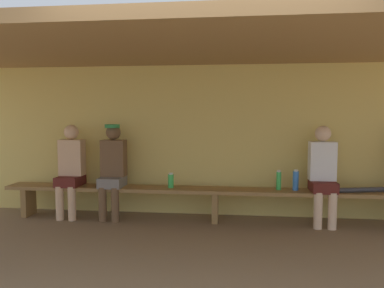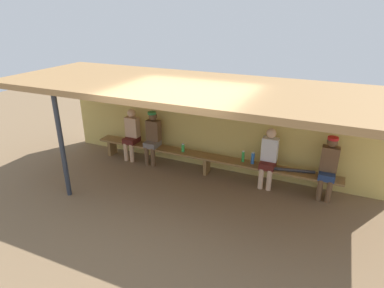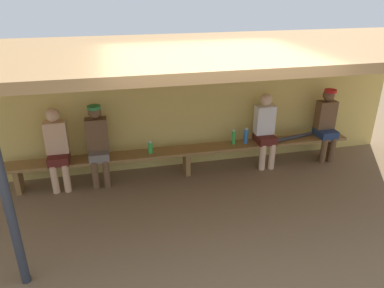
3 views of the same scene
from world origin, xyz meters
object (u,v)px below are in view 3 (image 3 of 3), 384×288
object	(u,v)px
water_bottle_blue	(246,136)
water_bottle_green	(150,147)
player_in_white	(57,146)
bench	(187,153)
support_post	(7,199)
player_rightmost	(265,128)
baseball_bat	(293,137)
player_in_red	(98,142)
water_bottle_orange	(234,137)
player_with_sunglasses	(326,121)

from	to	relation	value
water_bottle_blue	water_bottle_green	world-z (taller)	water_bottle_blue
player_in_white	water_bottle_blue	size ratio (longest dim) A/B	4.72
bench	water_bottle_blue	xyz separation A→B (m)	(1.09, 0.03, 0.21)
support_post	player_rightmost	distance (m)	4.31
player_in_white	baseball_bat	world-z (taller)	player_in_white
player_in_white	player_in_red	xyz separation A→B (m)	(0.63, 0.00, 0.02)
support_post	water_bottle_orange	world-z (taller)	support_post
bench	player_in_red	size ratio (longest dim) A/B	4.46
bench	baseball_bat	distance (m)	2.00
support_post	baseball_bat	size ratio (longest dim) A/B	2.56
player_rightmost	player_in_red	xyz separation A→B (m)	(-2.90, 0.00, 0.02)
bench	player_in_white	world-z (taller)	player_in_white
player_in_white	support_post	bearing A→B (deg)	-96.08
bench	water_bottle_blue	bearing A→B (deg)	1.32
player_with_sunglasses	water_bottle_blue	distance (m)	1.56
player_rightmost	water_bottle_blue	size ratio (longest dim) A/B	4.72
bench	player_with_sunglasses	world-z (taller)	player_with_sunglasses
player_in_red	support_post	bearing A→B (deg)	-112.01
player_with_sunglasses	player_in_white	bearing A→B (deg)	-179.99
bench	player_in_red	distance (m)	1.51
support_post	player_in_white	bearing A→B (deg)	83.92
player_rightmost	player_in_red	distance (m)	2.90
bench	player_in_white	bearing A→B (deg)	179.92
player_in_red	baseball_bat	world-z (taller)	player_in_red
player_with_sunglasses	player_in_white	xyz separation A→B (m)	(-4.73, -0.00, -0.02)
water_bottle_blue	water_bottle_orange	xyz separation A→B (m)	(-0.22, 0.01, -0.01)
player_in_red	water_bottle_blue	bearing A→B (deg)	0.48
support_post	baseball_bat	xyz separation A→B (m)	(4.31, 2.10, -0.61)
bench	player_in_red	world-z (taller)	player_in_red
player_with_sunglasses	player_in_red	bearing A→B (deg)	180.00
water_bottle_orange	baseball_bat	size ratio (longest dim) A/B	0.31
player_rightmost	player_with_sunglasses	bearing A→B (deg)	0.02
water_bottle_blue	support_post	bearing A→B (deg)	-147.99
bench	player_with_sunglasses	distance (m)	2.67
player_with_sunglasses	water_bottle_blue	size ratio (longest dim) A/B	4.76
support_post	water_bottle_orange	bearing A→B (deg)	33.92
player_rightmost	player_in_red	bearing A→B (deg)	179.99
support_post	baseball_bat	distance (m)	4.83
bench	water_bottle_green	world-z (taller)	water_bottle_green
player_in_red	baseball_bat	distance (m)	3.46
player_with_sunglasses	player_in_white	size ratio (longest dim) A/B	1.01
support_post	water_bottle_green	bearing A→B (deg)	51.11
water_bottle_blue	water_bottle_green	bearing A→B (deg)	-179.05
baseball_bat	support_post	bearing A→B (deg)	-166.51
player_in_red	baseball_bat	size ratio (longest dim) A/B	1.56
water_bottle_green	water_bottle_orange	world-z (taller)	water_bottle_orange
player_in_white	water_bottle_green	distance (m)	1.48
bench	player_with_sunglasses	size ratio (longest dim) A/B	4.46
support_post	water_bottle_orange	xyz separation A→B (m)	(3.18, 2.14, -0.51)
baseball_bat	bench	bearing A→B (deg)	167.50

